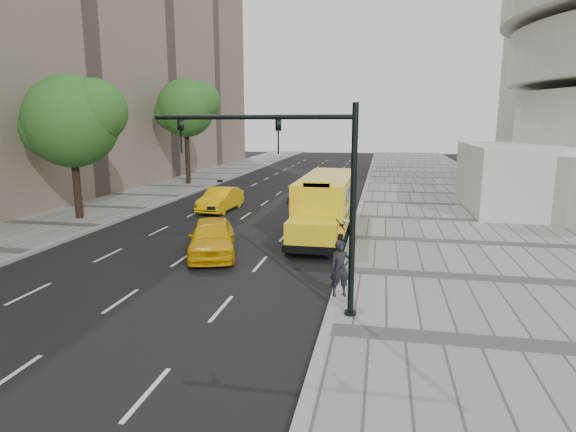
% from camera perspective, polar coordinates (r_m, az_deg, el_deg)
% --- Properties ---
extents(ground, '(140.00, 140.00, 0.00)m').
position_cam_1_polar(ground, '(25.62, -5.98, -2.19)').
color(ground, black).
rests_on(ground, ground).
extents(sidewalk_museum, '(12.00, 140.00, 0.15)m').
position_cam_1_polar(sidewalk_museum, '(24.95, 21.45, -3.10)').
color(sidewalk_museum, gray).
rests_on(sidewalk_museum, ground).
extents(sidewalk_far, '(6.00, 140.00, 0.15)m').
position_cam_1_polar(sidewalk_far, '(30.64, -26.06, -0.93)').
color(sidewalk_far, gray).
rests_on(sidewalk_far, ground).
extents(curb_museum, '(0.30, 140.00, 0.15)m').
position_cam_1_polar(curb_museum, '(24.56, 7.55, -2.63)').
color(curb_museum, gray).
rests_on(curb_museum, ground).
extents(curb_far, '(0.30, 140.00, 0.15)m').
position_cam_1_polar(curb_far, '(28.94, -21.31, -1.21)').
color(curb_far, gray).
rests_on(curb_far, ground).
extents(tree_b, '(6.04, 5.37, 8.57)m').
position_cam_1_polar(tree_b, '(31.15, -24.13, 10.28)').
color(tree_b, black).
rests_on(tree_b, ground).
extents(tree_c, '(5.91, 5.25, 9.72)m').
position_cam_1_polar(tree_c, '(46.05, -11.92, 12.45)').
color(tree_c, black).
rests_on(tree_c, ground).
extents(school_bus, '(2.96, 11.56, 3.19)m').
position_cam_1_polar(school_bus, '(26.06, 4.60, 2.02)').
color(school_bus, yellow).
rests_on(school_bus, ground).
extents(taxi_near, '(3.36, 5.25, 1.66)m').
position_cam_1_polar(taxi_near, '(21.58, -8.99, -2.52)').
color(taxi_near, '#EBB107').
rests_on(taxi_near, ground).
extents(taxi_far, '(1.94, 4.79, 1.55)m').
position_cam_1_polar(taxi_far, '(32.43, -8.00, 1.96)').
color(taxi_far, '#EBB107').
rests_on(taxi_far, ground).
extents(pedestrian, '(0.80, 0.65, 1.88)m').
position_cam_1_polar(pedestrian, '(16.09, 6.22, -6.22)').
color(pedestrian, black).
rests_on(pedestrian, sidewalk_museum).
extents(traffic_signal, '(6.18, 0.36, 6.40)m').
position_cam_1_polar(traffic_signal, '(14.07, 2.04, 3.86)').
color(traffic_signal, black).
rests_on(traffic_signal, ground).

